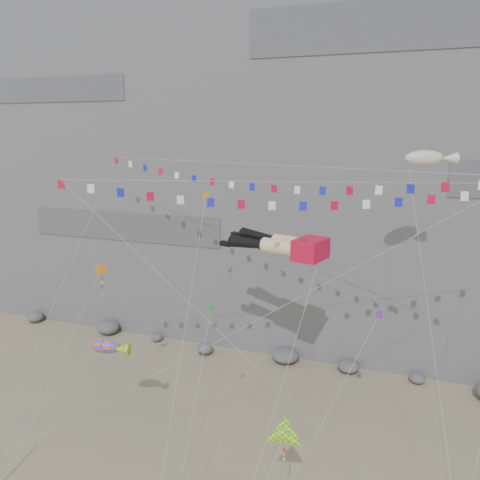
% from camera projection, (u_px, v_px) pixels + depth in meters
% --- Properties ---
extents(cliff, '(80.00, 28.00, 50.00)m').
position_uv_depth(cliff, '(321.00, 103.00, 53.48)').
color(cliff, slate).
rests_on(cliff, ground).
extents(talus_boulders, '(60.00, 3.00, 1.20)m').
position_uv_depth(talus_boulders, '(285.00, 356.00, 45.15)').
color(talus_boulders, '#59585D').
rests_on(talus_boulders, ground).
extents(legs_kite, '(8.46, 17.52, 19.97)m').
position_uv_depth(legs_kite, '(282.00, 245.00, 33.60)').
color(legs_kite, red).
rests_on(legs_kite, ground).
extents(flag_banner_upper, '(30.92, 17.36, 27.70)m').
position_uv_depth(flag_banner_upper, '(263.00, 165.00, 33.27)').
color(flag_banner_upper, red).
rests_on(flag_banner_upper, ground).
extents(flag_banner_lower, '(27.35, 8.69, 22.11)m').
position_uv_depth(flag_banner_lower, '(288.00, 182.00, 28.06)').
color(flag_banner_lower, red).
rests_on(flag_banner_lower, ground).
extents(harlequin_kite, '(3.22, 8.98, 14.53)m').
position_uv_depth(harlequin_kite, '(100.00, 271.00, 34.12)').
color(harlequin_kite, red).
rests_on(harlequin_kite, ground).
extents(fish_windsock, '(7.31, 6.47, 10.50)m').
position_uv_depth(fish_windsock, '(106.00, 347.00, 32.62)').
color(fish_windsock, '#F04C0C').
rests_on(fish_windsock, ground).
extents(delta_kite, '(3.38, 4.66, 8.25)m').
position_uv_depth(delta_kite, '(284.00, 437.00, 24.08)').
color(delta_kite, yellow).
rests_on(delta_kite, ground).
extents(blimp_windsock, '(5.11, 14.86, 24.23)m').
position_uv_depth(blimp_windsock, '(424.00, 159.00, 31.59)').
color(blimp_windsock, beige).
rests_on(blimp_windsock, ground).
extents(small_kite_a, '(3.78, 16.35, 23.34)m').
position_uv_depth(small_kite_a, '(205.00, 203.00, 35.27)').
color(small_kite_a, orange).
rests_on(small_kite_a, ground).
extents(small_kite_b, '(6.02, 12.02, 16.23)m').
position_uv_depth(small_kite_b, '(377.00, 319.00, 29.79)').
color(small_kite_b, purple).
rests_on(small_kite_b, ground).
extents(small_kite_c, '(1.27, 8.58, 13.51)m').
position_uv_depth(small_kite_c, '(210.00, 314.00, 29.16)').
color(small_kite_c, green).
rests_on(small_kite_c, ground).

